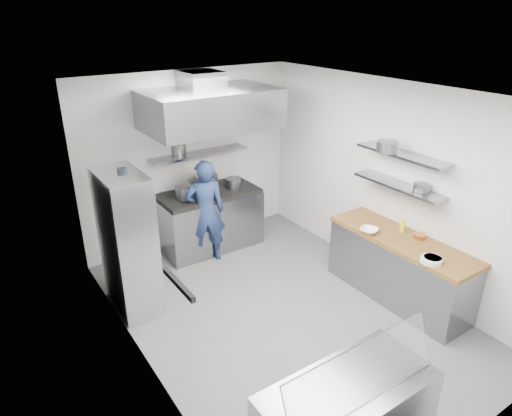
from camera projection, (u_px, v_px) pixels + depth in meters
floor at (282, 311)px, 5.95m from camera, size 5.00×5.00×0.00m
ceiling at (288, 93)px, 4.82m from camera, size 5.00×5.00×0.00m
wall_back at (190, 160)px, 7.28m from camera, size 3.60×2.80×0.02m
wall_front at (482, 325)px, 3.49m from camera, size 3.60×2.80×0.02m
wall_left at (138, 256)px, 4.47m from camera, size 2.80×5.00×0.02m
wall_right at (388, 183)px, 6.31m from camera, size 2.80×5.00×0.02m
gas_range at (210, 221)px, 7.41m from camera, size 1.60×0.80×0.90m
cooktop at (208, 193)px, 7.22m from camera, size 1.57×0.78×0.06m
stock_pot_left at (184, 192)px, 6.92m from camera, size 0.27×0.27×0.20m
stock_pot_mid at (206, 182)px, 7.27m from camera, size 0.37×0.37×0.24m
stock_pot_right at (233, 183)px, 7.34m from camera, size 0.25×0.25×0.16m
over_range_shelf at (200, 154)px, 7.17m from camera, size 1.60×0.30×0.04m
shelf_pot_a at (177, 147)px, 7.15m from camera, size 0.28×0.28×0.18m
extractor_hood at (210, 109)px, 6.54m from camera, size 1.90×1.15×0.55m
hood_duct at (202, 80)px, 6.55m from camera, size 0.55×0.55×0.24m
red_firebox at (114, 174)px, 6.59m from camera, size 0.22×0.10×0.26m
chef at (206, 212)px, 6.87m from camera, size 0.69×0.56×1.62m
wire_rack at (128, 243)px, 5.71m from camera, size 0.50×0.90×1.85m
rack_bin_a at (138, 262)px, 5.52m from camera, size 0.16×0.20×0.18m
rack_bin_b at (117, 208)px, 5.78m from camera, size 0.15×0.19×0.17m
rack_jar at (123, 176)px, 5.41m from camera, size 0.12×0.12×0.18m
knife_strip at (179, 284)px, 3.74m from camera, size 0.04×0.55×0.05m
prep_counter_base at (398, 270)px, 6.08m from camera, size 0.62×2.00×0.84m
prep_counter_top at (402, 240)px, 5.90m from camera, size 0.65×2.04×0.06m
plate_stack_a at (431, 260)px, 5.31m from camera, size 0.25×0.25×0.06m
plate_stack_b at (433, 259)px, 5.33m from camera, size 0.21×0.21×0.06m
copper_pan at (420, 236)px, 5.87m from camera, size 0.15×0.15×0.06m
squeeze_bottle at (403, 226)px, 6.01m from camera, size 0.06×0.06×0.18m
mixing_bowl at (369, 230)px, 6.02m from camera, size 0.30×0.30×0.06m
wall_shelf_lower at (398, 185)px, 5.96m from camera, size 0.30×1.30×0.04m
wall_shelf_upper at (403, 154)px, 5.79m from camera, size 0.30×1.30×0.04m
shelf_pot_c at (422, 188)px, 5.69m from camera, size 0.20×0.20×0.10m
shelf_pot_d at (387, 146)px, 5.80m from camera, size 0.27×0.27×0.14m
display_glass at (363, 373)px, 3.48m from camera, size 1.47×0.19×0.42m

